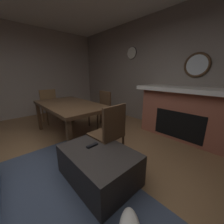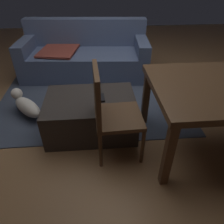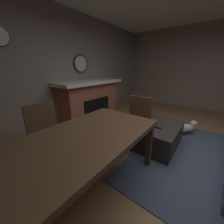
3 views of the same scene
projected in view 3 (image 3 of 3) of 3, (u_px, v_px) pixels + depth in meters
The scene contains 12 objects.
floor at pixel (175, 161), 2.14m from camera, with size 8.71×8.71×0.00m, color olive.
wall_back_fireplace_side at pixel (63, 69), 3.35m from camera, with size 7.66×0.12×2.80m, color gray.
wall_left at pixel (208, 69), 4.41m from camera, with size 0.12×6.19×2.80m, color gray.
area_rug at pixel (201, 160), 2.14m from camera, with size 2.60×2.00×0.01m, color #3D475B.
fireplace at pixel (90, 100), 3.81m from camera, with size 1.98×0.76×1.10m.
round_wall_mirror at pixel (81, 64), 3.66m from camera, with size 0.51×0.05×0.51m.
ottoman_coffee_table at pixel (158, 135), 2.51m from camera, with size 0.99×0.70×0.42m, color #2D2826.
tv_remote at pixel (156, 127), 2.34m from camera, with size 0.05×0.16×0.02m, color black.
dining_table at pixel (84, 141), 1.45m from camera, with size 1.81×0.99×0.74m.
dining_chair_south at pixel (46, 130), 2.01m from camera, with size 0.45×0.45×0.93m.
dining_chair_west at pixel (137, 119), 2.47m from camera, with size 0.46×0.46×0.93m.
small_dog at pixel (185, 128), 2.94m from camera, with size 0.48×0.50×0.27m.
Camera 3 is at (2.03, 0.26, 1.44)m, focal length 20.99 mm.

